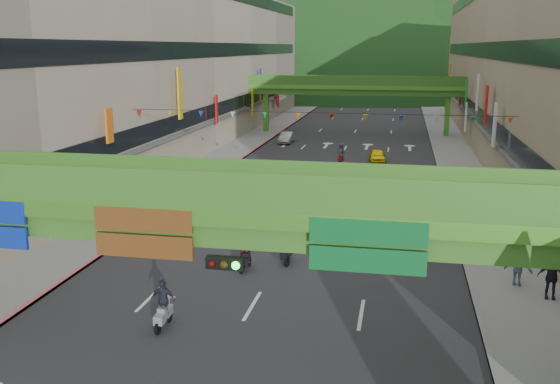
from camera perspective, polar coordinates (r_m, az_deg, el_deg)
road_slab at (r=62.59m, az=5.65°, el=3.43°), size 18.00×140.00×0.02m
sidewalk_left at (r=64.53m, az=-4.13°, el=3.81°), size 4.00×140.00×0.15m
sidewalk_right at (r=62.53m, az=15.75°, el=3.05°), size 4.00×140.00×0.15m
curb_left at (r=64.06m, az=-2.49°, el=3.78°), size 0.20×140.00×0.18m
curb_right at (r=62.40m, az=14.01°, el=3.15°), size 0.20×140.00×0.18m
building_row_left at (r=66.22m, az=-11.06°, el=12.00°), size 12.80×95.00×19.00m
building_row_right at (r=62.83m, az=23.65°, el=11.12°), size 12.80×95.00×19.00m
overpass_near at (r=18.28m, az=-4.75°, el=-3.75°), size 28.00×12.27×7.10m
overpass_far at (r=76.82m, az=6.85°, el=9.25°), size 28.00×2.20×7.10m
hill_left at (r=173.00m, az=4.23°, el=9.63°), size 168.00×140.00×112.00m
hill_right at (r=192.68m, az=17.04°, el=9.46°), size 208.00×176.00×128.00m
bunting_string at (r=42.08m, az=3.17°, el=6.92°), size 26.00×0.36×0.47m
scooter_rider_near at (r=30.98m, az=0.69°, el=-5.05°), size 0.65×1.60×1.83m
scooter_rider_mid at (r=30.04m, az=-3.18°, el=-5.21°), size 0.90×1.60×2.05m
scooter_rider_left at (r=24.43m, az=-10.65°, el=-10.05°), size 0.96×1.60×1.97m
scooter_rider_far at (r=56.91m, az=5.59°, el=3.46°), size 0.81×1.60×1.97m
parked_scooter_row at (r=37.95m, az=13.78°, el=-2.49°), size 1.60×9.39×1.08m
car_silver at (r=69.74m, az=0.62°, el=4.99°), size 1.30×3.73×1.23m
car_yellow at (r=58.52m, az=8.88°, el=3.26°), size 1.80×3.76×1.24m
pedestrian_red at (r=33.73m, az=21.59°, el=-4.43°), size 1.05×0.99×1.71m
pedestrian_dark at (r=28.75m, az=23.52°, el=-7.43°), size 1.15×0.59×1.88m
pedestrian_blue at (r=29.76m, az=20.95°, el=-6.50°), size 1.03×0.85×1.89m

